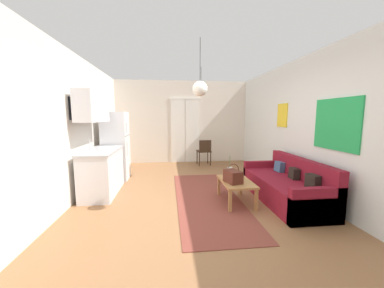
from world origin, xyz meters
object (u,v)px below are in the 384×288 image
couch (287,187)px  pendant_lamp_far (201,90)px  coffee_table (236,184)px  pendant_lamp_near (200,89)px  refrigerator (116,146)px  bamboo_vase (230,172)px  accent_chair (204,150)px  handbag (233,176)px

couch → pendant_lamp_far: 2.87m
coffee_table → pendant_lamp_near: bearing=-155.0°
couch → refrigerator: bearing=152.5°
refrigerator → bamboo_vase: bearing=-32.7°
couch → pendant_lamp_far: pendant_lamp_far is taller
accent_chair → coffee_table: bearing=86.5°
couch → coffee_table: (-0.96, 0.02, 0.09)m
accent_chair → handbag: bearing=84.8°
coffee_table → bamboo_vase: 0.28m
bamboo_vase → pendant_lamp_far: (-0.34, 1.40, 1.67)m
couch → pendant_lamp_near: pendant_lamp_near is taller
refrigerator → handbag: bearing=-38.1°
handbag → accent_chair: bearing=89.7°
accent_chair → pendant_lamp_far: pendant_lamp_far is taller
coffee_table → refrigerator: 3.09m
coffee_table → bamboo_vase: (-0.06, 0.22, 0.16)m
couch → bamboo_vase: size_ratio=4.67×
refrigerator → accent_chair: refrigerator is taller
pendant_lamp_near → accent_chair: bearing=79.3°
handbag → refrigerator: (-2.39, 1.87, 0.31)m
couch → handbag: size_ratio=5.35×
refrigerator → pendant_lamp_near: pendant_lamp_near is taller
coffee_table → pendant_lamp_far: size_ratio=1.31×
coffee_table → refrigerator: refrigerator is taller
coffee_table → bamboo_vase: bamboo_vase is taller
handbag → refrigerator: 3.05m
coffee_table → accent_chair: accent_chair is taller
bamboo_vase → pendant_lamp_far: pendant_lamp_far is taller
refrigerator → pendant_lamp_far: (2.08, -0.15, 1.35)m
pendant_lamp_far → coffee_table: bearing=-76.0°
couch → coffee_table: bearing=178.7°
handbag → pendant_lamp_far: (-0.31, 1.72, 1.66)m
coffee_table → refrigerator: (-2.48, 1.77, 0.48)m
pendant_lamp_far → handbag: bearing=-79.7°
coffee_table → handbag: size_ratio=2.35×
handbag → pendant_lamp_far: size_ratio=0.56×
couch → bamboo_vase: bamboo_vase is taller
bamboo_vase → handbag: size_ratio=1.14×
couch → accent_chair: (-1.04, 3.08, 0.21)m
coffee_table → pendant_lamp_near: (-0.71, -0.33, 1.62)m
handbag → accent_chair: (0.02, 3.16, -0.04)m
coffee_table → handbag: handbag is taller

